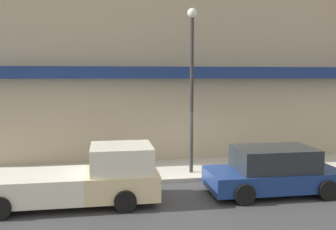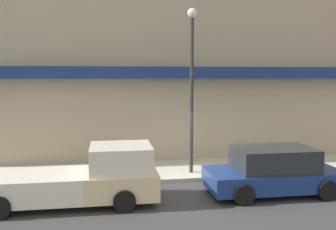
{
  "view_description": "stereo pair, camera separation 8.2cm",
  "coord_description": "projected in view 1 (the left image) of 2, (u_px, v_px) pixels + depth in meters",
  "views": [
    {
      "loc": [
        -3.21,
        -12.98,
        3.88
      ],
      "look_at": [
        -0.84,
        1.26,
        2.34
      ],
      "focal_mm": 40.0,
      "sensor_mm": 36.0,
      "label": 1
    },
    {
      "loc": [
        -3.13,
        -13.0,
        3.88
      ],
      "look_at": [
        -0.84,
        1.26,
        2.34
      ],
      "focal_mm": 40.0,
      "sensor_mm": 36.0,
      "label": 2
    }
  ],
  "objects": [
    {
      "name": "fire_hydrant",
      "position": [
        265.0,
        160.0,
        14.95
      ],
      "size": [
        0.17,
        0.17,
        0.75
      ],
      "color": "#196633",
      "rests_on": "sidewalk"
    },
    {
      "name": "parked_car",
      "position": [
        274.0,
        171.0,
        12.29
      ],
      "size": [
        4.38,
        2.12,
        1.53
      ],
      "rotation": [
        0.0,
        0.0,
        -0.0
      ],
      "color": "navy",
      "rests_on": "ground"
    },
    {
      "name": "street_lamp",
      "position": [
        192.0,
        73.0,
        14.08
      ],
      "size": [
        0.36,
        0.36,
        6.21
      ],
      "color": "#2D2D2D",
      "rests_on": "sidewalk"
    },
    {
      "name": "building",
      "position": [
        174.0,
        45.0,
        17.65
      ],
      "size": [
        19.8,
        3.8,
        10.65
      ],
      "color": "tan",
      "rests_on": "ground"
    },
    {
      "name": "pickup_truck",
      "position": [
        80.0,
        179.0,
        11.28
      ],
      "size": [
        5.45,
        2.14,
        1.75
      ],
      "rotation": [
        0.0,
        0.0,
        0.01
      ],
      "color": "beige",
      "rests_on": "ground"
    },
    {
      "name": "sidewalk",
      "position": [
        187.0,
        169.0,
        15.21
      ],
      "size": [
        36.0,
        3.15,
        0.14
      ],
      "color": "#B7B2A8",
      "rests_on": "ground"
    },
    {
      "name": "ground_plane",
      "position": [
        196.0,
        182.0,
        13.67
      ],
      "size": [
        80.0,
        80.0,
        0.0
      ],
      "primitive_type": "plane",
      "color": "#38383A"
    }
  ]
}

